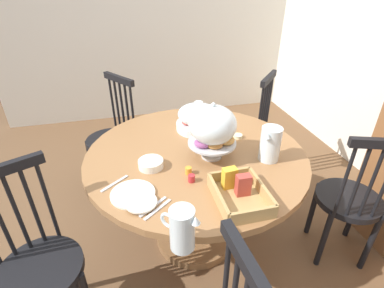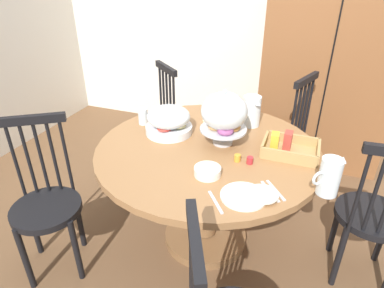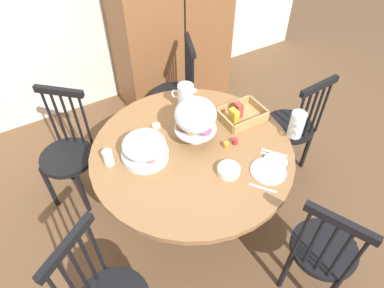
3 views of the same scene
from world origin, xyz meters
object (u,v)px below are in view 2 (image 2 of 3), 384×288
object	(u,v)px
milk_pitcher	(329,178)
cereal_bowl	(207,171)
drinking_glass	(143,116)
fruit_platter_covered	(169,121)
china_plate_small	(263,194)
windsor_chair_host_seat	(281,135)
pastry_stand_with_dome	(224,114)
china_plate_large	(243,196)
butter_dish	(207,122)
cereal_basket	(288,148)
wooden_armoire	(330,57)
windsor_chair_far_side	(373,218)
windsor_chair_near_window	(154,127)
dining_table	(207,173)
orange_juice_pitcher	(251,112)
windsor_chair_by_cabinet	(47,206)

from	to	relation	value
milk_pitcher	cereal_bowl	size ratio (longest dim) A/B	1.35
milk_pitcher	drinking_glass	distance (m)	1.24
fruit_platter_covered	china_plate_small	size ratio (longest dim) A/B	2.00
fruit_platter_covered	cereal_bowl	distance (m)	0.54
windsor_chair_host_seat	pastry_stand_with_dome	bearing A→B (deg)	-108.83
china_plate_large	windsor_chair_host_seat	bearing A→B (deg)	88.13
butter_dish	fruit_platter_covered	bearing A→B (deg)	-129.47
cereal_basket	cereal_bowl	bearing A→B (deg)	-133.51
fruit_platter_covered	drinking_glass	xyz separation A→B (m)	(-0.22, 0.06, -0.03)
wooden_armoire	windsor_chair_far_side	size ratio (longest dim) A/B	2.01
milk_pitcher	cereal_bowl	distance (m)	0.59
windsor_chair_near_window	cereal_bowl	bearing A→B (deg)	-49.97
fruit_platter_covered	china_plate_large	bearing A→B (deg)	-39.25
china_plate_small	drinking_glass	world-z (taller)	drinking_glass
wooden_armoire	dining_table	xyz separation A→B (m)	(-0.63, -1.48, -0.43)
cereal_bowl	butter_dish	world-z (taller)	cereal_bowl
windsor_chair_near_window	milk_pitcher	distance (m)	1.68
pastry_stand_with_dome	cereal_basket	world-z (taller)	pastry_stand_with_dome
cereal_basket	butter_dish	xyz separation A→B (m)	(-0.56, 0.22, -0.02)
windsor_chair_far_side	orange_juice_pitcher	size ratio (longest dim) A/B	4.77
windsor_chair_host_seat	milk_pitcher	world-z (taller)	windsor_chair_host_seat
pastry_stand_with_dome	china_plate_large	size ratio (longest dim) A/B	1.56
windsor_chair_near_window	pastry_stand_with_dome	bearing A→B (deg)	-37.12
orange_juice_pitcher	drinking_glass	distance (m)	0.73
milk_pitcher	windsor_chair_by_cabinet	bearing A→B (deg)	-169.04
windsor_chair_near_window	cereal_basket	bearing A→B (deg)	-26.13
windsor_chair_by_cabinet	pastry_stand_with_dome	world-z (taller)	pastry_stand_with_dome
orange_juice_pitcher	cereal_bowl	world-z (taller)	orange_juice_pitcher
wooden_armoire	fruit_platter_covered	bearing A→B (deg)	-123.46
windsor_chair_near_window	pastry_stand_with_dome	world-z (taller)	pastry_stand_with_dome
china_plate_small	drinking_glass	xyz separation A→B (m)	(-0.90, 0.52, 0.04)
windsor_chair_host_seat	milk_pitcher	bearing A→B (deg)	-74.24
fruit_platter_covered	cereal_bowl	size ratio (longest dim) A/B	2.14
orange_juice_pitcher	cereal_basket	size ratio (longest dim) A/B	0.65
cereal_bowl	butter_dish	distance (m)	0.63
pastry_stand_with_dome	drinking_glass	distance (m)	0.60
wooden_armoire	pastry_stand_with_dome	size ratio (longest dim) A/B	5.70
wooden_armoire	cereal_bowl	world-z (taller)	wooden_armoire
windsor_chair_by_cabinet	butter_dish	xyz separation A→B (m)	(0.71, 0.83, 0.30)
windsor_chair_host_seat	milk_pitcher	xyz separation A→B (m)	(0.32, -1.13, 0.37)
dining_table	windsor_chair_host_seat	world-z (taller)	windsor_chair_host_seat
drinking_glass	butter_dish	bearing A→B (deg)	21.71
dining_table	drinking_glass	size ratio (longest dim) A/B	12.14
windsor_chair_near_window	milk_pitcher	world-z (taller)	windsor_chair_near_window
windsor_chair_by_cabinet	cereal_bowl	distance (m)	0.99
windsor_chair_by_cabinet	butter_dish	bearing A→B (deg)	49.66
cereal_basket	dining_table	bearing A→B (deg)	-168.12
windsor_chair_host_seat	windsor_chair_near_window	bearing A→B (deg)	-167.32
wooden_armoire	cereal_bowl	distance (m)	1.86
orange_juice_pitcher	pastry_stand_with_dome	bearing A→B (deg)	-108.36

